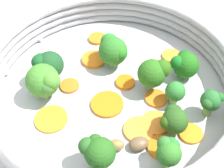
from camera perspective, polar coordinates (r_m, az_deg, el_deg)
name	(u,v)px	position (r m, az deg, el deg)	size (l,w,h in m)	color
ground_plane	(112,97)	(0.47, 0.00, -2.41)	(4.00, 4.00, 0.00)	white
skillet	(112,94)	(0.47, 0.00, -1.83)	(0.34, 0.34, 0.01)	#B2B5B7
skillet_rim_wall	(112,79)	(0.44, 0.00, 0.94)	(0.36, 0.36, 0.05)	#B1B0B8
skillet_rivet_left	(40,39)	(0.55, -13.06, 7.94)	(0.01, 0.01, 0.01)	#B4B7B4
skillet_rivet_right	(6,73)	(0.51, -18.81, 1.92)	(0.01, 0.01, 0.01)	#B4B3B4
carrot_slice_0	(161,147)	(0.41, 9.01, -11.35)	(0.04, 0.04, 0.00)	orange
carrot_slice_1	(156,96)	(0.46, 8.12, -2.25)	(0.03, 0.03, 0.00)	orange
carrot_slice_2	(191,134)	(0.43, 14.21, -8.77)	(0.03, 0.03, 0.00)	orange
carrot_slice_3	(109,105)	(0.44, -0.52, -3.78)	(0.05, 0.05, 0.00)	orange
carrot_slice_4	(51,119)	(0.44, -11.07, -6.30)	(0.05, 0.05, 0.00)	orange
carrot_slice_5	(125,82)	(0.47, 2.44, 0.32)	(0.03, 0.03, 0.00)	orange
carrot_slice_6	(97,38)	(0.54, -2.68, 8.32)	(0.03, 0.03, 0.01)	orange
carrot_slice_7	(70,86)	(0.47, -7.75, -0.31)	(0.03, 0.03, 0.00)	orange
carrot_slice_8	(94,60)	(0.50, -3.38, 4.49)	(0.04, 0.04, 0.01)	orange
carrot_slice_9	(172,56)	(0.52, 10.84, 5.05)	(0.03, 0.03, 0.00)	orange
carrot_slice_10	(139,130)	(0.42, 4.92, -8.32)	(0.04, 0.04, 0.00)	orange
carrot_slice_11	(155,123)	(0.43, 7.93, -7.06)	(0.04, 0.04, 0.00)	orange
broccoli_floret_0	(44,81)	(0.44, -12.31, 0.49)	(0.05, 0.05, 0.06)	#88B65E
broccoli_floret_1	(174,119)	(0.41, 11.23, -6.30)	(0.04, 0.04, 0.04)	#6E9743
broccoli_floret_2	(211,101)	(0.43, 17.63, -2.97)	(0.03, 0.03, 0.04)	#7BA356
broccoli_floret_3	(185,64)	(0.48, 13.14, 3.56)	(0.04, 0.04, 0.04)	#75A74F
broccoli_floret_4	(169,151)	(0.38, 10.32, -11.99)	(0.03, 0.03, 0.04)	#83B461
broccoli_floret_5	(113,50)	(0.48, 0.23, 6.24)	(0.05, 0.05, 0.05)	#8CB665
broccoli_floret_6	(154,72)	(0.44, 7.77, 2.15)	(0.05, 0.04, 0.05)	#739C5C
broccoli_floret_7	(176,90)	(0.44, 11.66, -1.16)	(0.03, 0.03, 0.04)	#799B4D
broccoli_floret_8	(47,64)	(0.46, -11.80, 3.60)	(0.04, 0.04, 0.05)	#678947
broccoli_floret_9	(98,151)	(0.37, -2.54, -12.22)	(0.04, 0.04, 0.05)	#6E965B
mushroom_piece_0	(116,145)	(0.40, 0.74, -11.10)	(0.02, 0.02, 0.01)	olive
mushroom_piece_1	(139,144)	(0.40, 4.92, -10.83)	(0.03, 0.02, 0.01)	brown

